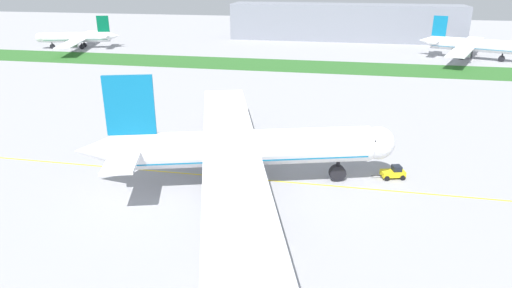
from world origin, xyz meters
TOP-DOWN VIEW (x-y plane):
  - ground_plane at (0.00, 0.00)m, footprint 600.00×600.00m
  - apron_taxi_line at (0.00, 1.33)m, footprint 280.00×0.36m
  - grass_median_strip at (0.00, 103.15)m, footprint 320.00×24.00m
  - airliner_foreground at (1.54, -1.11)m, footprint 51.09×80.93m
  - pushback_tug at (27.09, 6.60)m, footprint 5.88×3.40m
  - ground_crew_wingwalker_port at (3.11, -21.13)m, footprint 0.51×0.48m
  - service_truck_baggage_loader at (-7.72, 29.59)m, footprint 5.01×3.15m
  - parked_airliner_far_left at (-105.10, 125.61)m, footprint 36.88×57.79m
  - parked_airliner_far_centre at (66.64, 131.64)m, footprint 38.60×59.81m
  - terminal_building at (15.71, 177.86)m, footprint 117.33×20.00m

SIDE VIEW (x-z plane):
  - ground_plane at x=0.00m, z-range 0.00..0.00m
  - apron_taxi_line at x=0.00m, z-range 0.00..0.01m
  - grass_median_strip at x=0.00m, z-range 0.00..0.10m
  - pushback_tug at x=27.09m, z-range -0.10..2.17m
  - ground_crew_wingwalker_port at x=3.11m, z-range 0.18..1.89m
  - service_truck_baggage_loader at x=-7.72m, z-range 0.11..2.98m
  - parked_airliner_far_left at x=-105.10m, z-range -2.36..12.28m
  - parked_airliner_far_centre at x=66.64m, z-range -2.68..13.90m
  - airliner_foreground at x=1.54m, z-range -3.07..16.03m
  - terminal_building at x=15.71m, z-range 0.00..18.00m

